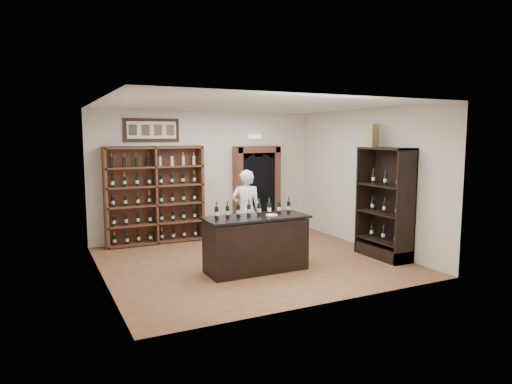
% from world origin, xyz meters
% --- Properties ---
extents(floor, '(5.50, 5.50, 0.00)m').
position_xyz_m(floor, '(0.00, 0.00, 0.00)').
color(floor, '#925A3A').
rests_on(floor, ground).
extents(ceiling, '(5.50, 5.50, 0.00)m').
position_xyz_m(ceiling, '(0.00, 0.00, 3.00)').
color(ceiling, white).
rests_on(ceiling, wall_back).
extents(wall_back, '(5.50, 0.04, 3.00)m').
position_xyz_m(wall_back, '(0.00, 2.50, 1.50)').
color(wall_back, beige).
rests_on(wall_back, ground).
extents(wall_left, '(0.04, 5.00, 3.00)m').
position_xyz_m(wall_left, '(-2.75, 0.00, 1.50)').
color(wall_left, beige).
rests_on(wall_left, ground).
extents(wall_right, '(0.04, 5.00, 3.00)m').
position_xyz_m(wall_right, '(2.75, 0.00, 1.50)').
color(wall_right, beige).
rests_on(wall_right, ground).
extents(wine_shelf, '(2.20, 0.38, 2.20)m').
position_xyz_m(wine_shelf, '(-1.30, 2.33, 1.10)').
color(wine_shelf, brown).
rests_on(wine_shelf, ground).
extents(framed_picture, '(1.25, 0.04, 0.52)m').
position_xyz_m(framed_picture, '(-1.30, 2.47, 2.55)').
color(framed_picture, black).
rests_on(framed_picture, wall_back).
extents(arched_doorway, '(1.17, 0.35, 2.17)m').
position_xyz_m(arched_doorway, '(1.25, 2.33, 1.14)').
color(arched_doorway, black).
rests_on(arched_doorway, ground).
extents(emergency_light, '(0.30, 0.10, 0.10)m').
position_xyz_m(emergency_light, '(1.25, 2.42, 2.40)').
color(emergency_light, white).
rests_on(emergency_light, wall_back).
extents(tasting_counter, '(1.88, 0.78, 1.00)m').
position_xyz_m(tasting_counter, '(-0.20, -0.60, 0.49)').
color(tasting_counter, black).
rests_on(tasting_counter, ground).
extents(counter_bottle_0, '(0.07, 0.07, 0.30)m').
position_xyz_m(counter_bottle_0, '(-0.92, -0.52, 1.11)').
color(counter_bottle_0, black).
rests_on(counter_bottle_0, tasting_counter).
extents(counter_bottle_1, '(0.07, 0.07, 0.30)m').
position_xyz_m(counter_bottle_1, '(-0.71, -0.52, 1.11)').
color(counter_bottle_1, black).
rests_on(counter_bottle_1, tasting_counter).
extents(counter_bottle_2, '(0.07, 0.07, 0.30)m').
position_xyz_m(counter_bottle_2, '(-0.51, -0.52, 1.11)').
color(counter_bottle_2, black).
rests_on(counter_bottle_2, tasting_counter).
extents(counter_bottle_3, '(0.07, 0.07, 0.30)m').
position_xyz_m(counter_bottle_3, '(-0.30, -0.52, 1.11)').
color(counter_bottle_3, black).
rests_on(counter_bottle_3, tasting_counter).
extents(counter_bottle_4, '(0.07, 0.07, 0.30)m').
position_xyz_m(counter_bottle_4, '(-0.10, -0.52, 1.11)').
color(counter_bottle_4, black).
rests_on(counter_bottle_4, tasting_counter).
extents(counter_bottle_5, '(0.07, 0.07, 0.30)m').
position_xyz_m(counter_bottle_5, '(0.11, -0.52, 1.11)').
color(counter_bottle_5, black).
rests_on(counter_bottle_5, tasting_counter).
extents(counter_bottle_6, '(0.07, 0.07, 0.30)m').
position_xyz_m(counter_bottle_6, '(0.31, -0.52, 1.11)').
color(counter_bottle_6, black).
rests_on(counter_bottle_6, tasting_counter).
extents(counter_bottle_7, '(0.07, 0.07, 0.30)m').
position_xyz_m(counter_bottle_7, '(0.52, -0.52, 1.11)').
color(counter_bottle_7, black).
rests_on(counter_bottle_7, tasting_counter).
extents(side_cabinet, '(0.48, 1.20, 2.20)m').
position_xyz_m(side_cabinet, '(2.52, -0.90, 0.75)').
color(side_cabinet, black).
rests_on(side_cabinet, ground).
extents(shopkeeper, '(0.74, 0.62, 1.72)m').
position_xyz_m(shopkeeper, '(0.29, 0.89, 0.86)').
color(shopkeeper, white).
rests_on(shopkeeper, ground).
extents(plate, '(0.21, 0.21, 0.02)m').
position_xyz_m(plate, '(0.09, -0.66, 1.01)').
color(plate, silver).
rests_on(plate, tasting_counter).
extents(wine_crate, '(0.36, 0.26, 0.47)m').
position_xyz_m(wine_crate, '(2.47, -0.51, 2.43)').
color(wine_crate, tan).
rests_on(wine_crate, side_cabinet).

